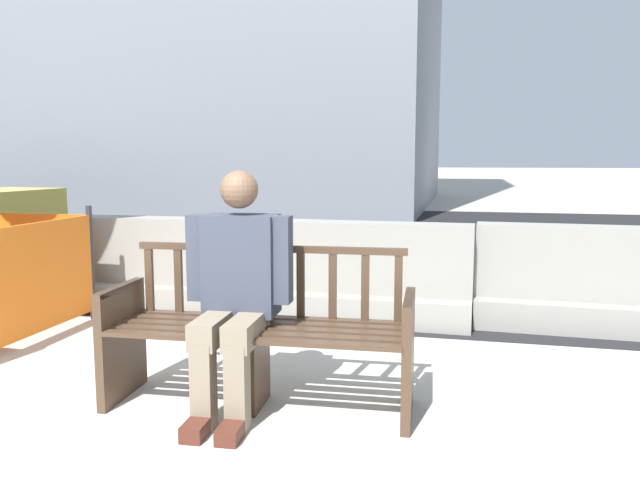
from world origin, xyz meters
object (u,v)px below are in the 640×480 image
(seated_person, at_px, (236,286))
(jersey_barrier_right, at_px, (602,288))
(street_bench, at_px, (260,336))
(jersey_barrier_centre, at_px, (354,279))
(jersey_barrier_left, at_px, (118,269))

(seated_person, xyz_separation_m, jersey_barrier_right, (2.31, 2.20, -0.35))
(street_bench, height_order, seated_person, seated_person)
(street_bench, distance_m, jersey_barrier_centre, 2.04)
(jersey_barrier_left, relative_size, jersey_barrier_right, 0.99)
(seated_person, height_order, jersey_barrier_right, seated_person)
(street_bench, xyz_separation_m, jersey_barrier_right, (2.20, 2.14, -0.06))
(seated_person, xyz_separation_m, jersey_barrier_left, (-1.98, 2.08, -0.35))
(jersey_barrier_left, bearing_deg, street_bench, -43.96)
(seated_person, relative_size, jersey_barrier_right, 0.65)
(street_bench, relative_size, jersey_barrier_centre, 0.85)
(seated_person, bearing_deg, jersey_barrier_right, 43.63)
(jersey_barrier_centre, bearing_deg, jersey_barrier_left, -179.65)
(seated_person, distance_m, jersey_barrier_left, 2.89)
(seated_person, relative_size, jersey_barrier_centre, 0.65)
(jersey_barrier_centre, distance_m, jersey_barrier_left, 2.27)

